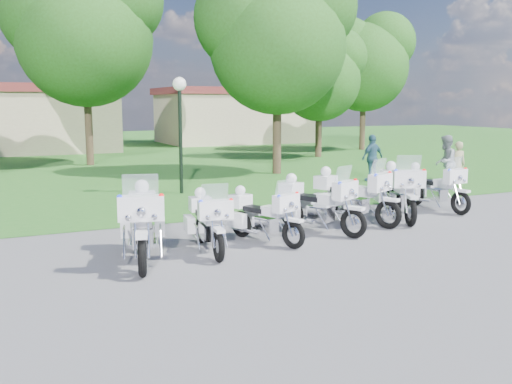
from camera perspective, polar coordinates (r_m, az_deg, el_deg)
name	(u,v)px	position (r m, az deg, el deg)	size (l,w,h in m)	color
ground	(316,240)	(12.64, 6.03, -4.75)	(100.00, 100.00, 0.00)	slate
grass_lawn	(98,150)	(38.14, -15.55, 4.09)	(100.00, 48.00, 0.01)	#276720
motorcycle_0	(142,222)	(11.03, -11.30, -2.98)	(1.28, 2.57, 1.76)	black
motorcycle_1	(208,221)	(11.58, -4.87, -2.88)	(0.89, 2.18, 1.47)	black
motorcycle_2	(262,215)	(12.27, 0.60, -2.28)	(1.17, 2.01, 1.42)	black
motorcycle_3	(317,203)	(13.28, 6.08, -1.14)	(1.38, 2.23, 1.60)	black
motorcycle_4	(351,195)	(14.38, 9.50, -0.34)	(1.43, 2.32, 1.66)	black
motorcycle_5	(399,191)	(15.27, 14.07, 0.14)	(1.46, 2.41, 1.72)	black
motorcycle_6	(434,187)	(16.78, 17.34, 0.52)	(0.87, 2.30, 1.55)	black
lamp_post	(180,105)	(18.87, -7.63, 8.58)	(0.44, 0.44, 3.80)	black
tree_1	(83,26)	(28.95, -16.93, 15.62)	(7.43, 6.34, 9.90)	#38281C
tree_2	(276,32)	(24.34, 2.01, 15.68)	(6.63, 5.66, 8.84)	#38281C
tree_3	(319,72)	(32.02, 6.28, 11.82)	(5.27, 4.50, 7.03)	#38281C
tree_4	(363,59)	(37.51, 10.68, 12.95)	(6.50, 5.55, 8.67)	#38281C
building_east	(236,115)	(44.08, -2.01, 7.69)	(11.44, 7.28, 4.10)	tan
bystander_a	(457,165)	(21.38, 19.47, 2.59)	(0.59, 0.39, 1.63)	tan
bystander_b	(445,162)	(20.85, 18.40, 2.83)	(0.91, 0.71, 1.87)	gray
bystander_c	(372,158)	(22.27, 11.56, 3.35)	(1.05, 0.44, 1.78)	#305973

